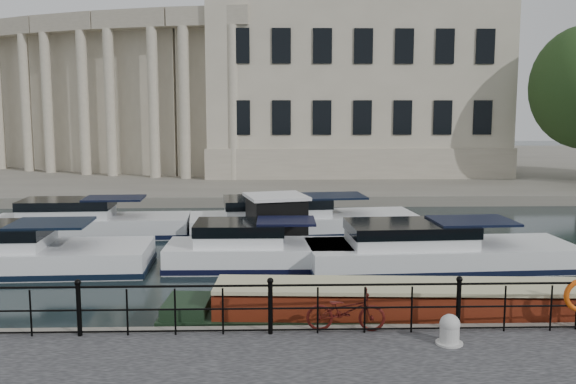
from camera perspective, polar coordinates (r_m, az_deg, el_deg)
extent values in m
plane|color=black|center=(16.21, -1.59, -11.55)|extent=(160.00, 160.00, 0.00)
cube|color=#6B665B|center=(54.54, -1.70, 2.40)|extent=(120.00, 42.00, 0.55)
cylinder|color=black|center=(14.29, -18.09, -9.97)|extent=(0.10, 0.10, 1.10)
sphere|color=black|center=(14.12, -18.19, -7.65)|extent=(0.14, 0.14, 0.14)
cylinder|color=black|center=(13.73, -1.58, -10.32)|extent=(0.10, 0.10, 1.10)
sphere|color=black|center=(13.55, -1.59, -7.90)|extent=(0.14, 0.14, 0.14)
cylinder|color=black|center=(14.30, 14.91, -9.83)|extent=(0.10, 0.10, 1.10)
sphere|color=black|center=(14.14, 15.00, -7.51)|extent=(0.14, 0.14, 0.14)
cylinder|color=black|center=(13.58, -1.59, -8.31)|extent=(24.00, 0.05, 0.05)
cylinder|color=black|center=(13.73, -1.58, -10.32)|extent=(24.00, 0.04, 0.04)
cylinder|color=black|center=(13.88, -1.57, -12.16)|extent=(24.00, 0.04, 0.04)
cube|color=#ADA38C|center=(48.72, 5.46, 10.30)|extent=(20.00, 14.00, 14.00)
cube|color=#9E937F|center=(48.82, 5.37, 3.25)|extent=(20.30, 14.30, 2.00)
cube|color=#ADA38C|center=(44.45, -6.06, 8.61)|extent=(5.73, 4.06, 11.00)
cube|color=#9E937F|center=(42.90, -6.96, 15.19)|extent=(5.62, 2.73, 1.20)
cylinder|color=#ADA38C|center=(41.52, -4.90, 7.86)|extent=(0.70, 0.70, 9.80)
cylinder|color=#ADA38C|center=(42.52, -9.20, 7.78)|extent=(0.70, 0.70, 9.80)
cube|color=#ADA38C|center=(46.49, -12.10, 8.44)|extent=(5.90, 4.56, 11.00)
cube|color=#9E937F|center=(45.10, -13.58, 14.67)|extent=(5.62, 3.30, 1.20)
cylinder|color=#ADA38C|center=(43.44, -11.87, 7.71)|extent=(0.70, 0.70, 9.80)
cylinder|color=#ADA38C|center=(45.14, -15.53, 7.59)|extent=(0.70, 0.70, 9.80)
cube|color=#ADA38C|center=(49.49, -17.16, 8.22)|extent=(5.99, 4.99, 11.00)
cube|color=#9E937F|center=(48.33, -19.01, 13.99)|extent=(5.55, 3.83, 1.20)
cylinder|color=#ADA38C|center=(46.48, -17.72, 7.51)|extent=(0.70, 0.70, 9.80)
cylinder|color=#ADA38C|center=(48.74, -20.60, 7.37)|extent=(0.70, 0.70, 9.80)
cube|color=#ADA38C|center=(53.26, -21.12, 7.99)|extent=(5.99, 5.36, 11.00)
cube|color=#9E937F|center=(52.36, -23.16, 13.28)|extent=(5.40, 4.29, 1.20)
cylinder|color=#ADA38C|center=(50.40, -22.27, 7.29)|extent=(0.70, 0.70, 9.80)
cube|color=#ADA38C|center=(57.60, -24.02, 7.78)|extent=(5.91, 5.64, 11.00)
imported|color=#48100C|center=(13.98, 5.16, -10.46)|extent=(1.72, 0.69, 0.89)
cylinder|color=#B6B5B1|center=(13.67, 14.16, -12.14)|extent=(0.39, 0.39, 0.41)
sphere|color=#B6B5B1|center=(13.61, 14.19, -11.32)|extent=(0.41, 0.41, 0.41)
cylinder|color=#B6B5B1|center=(13.74, 14.13, -12.88)|extent=(0.55, 0.55, 0.04)
cube|color=black|center=(15.85, 12.62, -11.81)|extent=(12.84, 2.43, 0.77)
cube|color=#621D0E|center=(15.64, 12.69, -9.57)|extent=(10.28, 2.03, 0.60)
cube|color=#C1BA8C|center=(15.53, 12.74, -8.16)|extent=(10.28, 2.08, 0.09)
cube|color=#6B665B|center=(23.68, -1.05, -5.20)|extent=(3.32, 2.97, 0.24)
cube|color=black|center=(23.47, -1.06, -2.70)|extent=(2.29, 2.29, 1.70)
cube|color=white|center=(23.32, -1.06, -0.40)|extent=(2.52, 2.52, 0.11)
cube|color=white|center=(22.71, -22.59, -5.98)|extent=(8.33, 3.27, 1.20)
cube|color=black|center=(22.73, -22.58, -6.17)|extent=(8.42, 3.31, 0.18)
cube|color=black|center=(22.14, -20.35, -2.63)|extent=(2.55, 2.16, 0.08)
cube|color=white|center=(21.47, -2.23, -6.15)|extent=(6.40, 2.45, 1.20)
cube|color=black|center=(21.49, -2.23, -6.35)|extent=(6.46, 2.48, 0.18)
cube|color=white|center=(21.31, -4.30, -3.92)|extent=(2.89, 1.98, 0.90)
cube|color=black|center=(21.19, -0.18, -2.60)|extent=(1.93, 1.68, 0.08)
cube|color=white|center=(21.98, 13.36, -6.03)|extent=(8.91, 3.38, 1.20)
cube|color=black|center=(22.00, 13.35, -6.23)|extent=(9.00, 3.41, 0.18)
cube|color=white|center=(21.49, 10.77, -3.95)|extent=(4.08, 2.58, 0.90)
cube|color=black|center=(22.06, 16.06, -2.49)|extent=(2.74, 2.16, 0.08)
cube|color=silver|center=(27.69, -17.04, -3.32)|extent=(8.04, 2.68, 1.20)
cube|color=black|center=(27.70, -17.03, -3.49)|extent=(8.12, 2.71, 0.18)
cube|color=silver|center=(27.78, -19.02, -1.59)|extent=(3.65, 2.08, 0.90)
cube|color=black|center=(27.27, -15.19, -0.54)|extent=(2.45, 1.75, 0.08)
cube|color=white|center=(27.06, 1.39, -3.24)|extent=(9.71, 3.86, 1.20)
cube|color=black|center=(27.07, 1.39, -3.40)|extent=(9.80, 3.90, 0.18)
cube|color=white|center=(26.75, -1.01, -1.51)|extent=(4.48, 2.80, 0.90)
cube|color=black|center=(27.03, 3.77, -0.36)|extent=(3.03, 2.31, 0.08)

